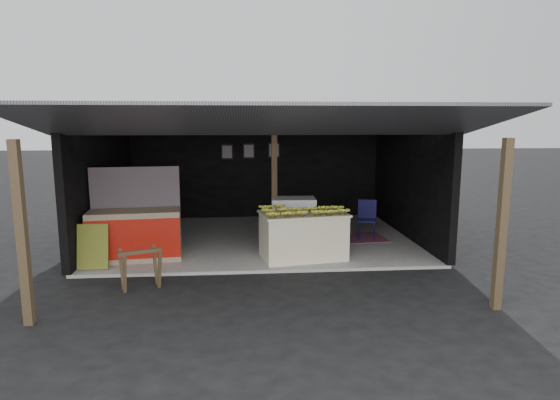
{
  "coord_description": "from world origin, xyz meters",
  "views": [
    {
      "loc": [
        -0.4,
        -8.15,
        2.71
      ],
      "look_at": [
        0.39,
        1.51,
        1.1
      ],
      "focal_mm": 30.0,
      "sensor_mm": 36.0,
      "label": 1
    }
  ],
  "objects": [
    {
      "name": "ground",
      "position": [
        0.0,
        0.0,
        0.0
      ],
      "size": [
        80.0,
        80.0,
        0.0
      ],
      "primitive_type": "plane",
      "color": "black",
      "rests_on": "ground"
    },
    {
      "name": "concrete_slab",
      "position": [
        0.0,
        2.5,
        0.03
      ],
      "size": [
        7.0,
        5.0,
        0.06
      ],
      "primitive_type": "cube",
      "color": "gray",
      "rests_on": "ground"
    },
    {
      "name": "banana_pile",
      "position": [
        0.79,
        0.76,
        1.06
      ],
      "size": [
        1.65,
        1.14,
        0.18
      ],
      "primitive_type": null,
      "rotation": [
        0.0,
        0.0,
        0.16
      ],
      "color": "yellow",
      "rests_on": "banana_table"
    },
    {
      "name": "magenta_rug",
      "position": [
        2.14,
        2.23,
        0.07
      ],
      "size": [
        1.58,
        1.13,
        0.01
      ],
      "primitive_type": "cube",
      "rotation": [
        0.0,
        0.0,
        0.09
      ],
      "color": "maroon",
      "rests_on": "concrete_slab"
    },
    {
      "name": "picture_frames",
      "position": [
        -0.17,
        4.89,
        1.93
      ],
      "size": [
        1.62,
        0.04,
        0.46
      ],
      "color": "black",
      "rests_on": "shophouse"
    },
    {
      "name": "banana_table",
      "position": [
        0.79,
        0.76,
        0.52
      ],
      "size": [
        1.79,
        1.26,
        0.91
      ],
      "rotation": [
        0.0,
        0.0,
        0.16
      ],
      "color": "white",
      "rests_on": "concrete_slab"
    },
    {
      "name": "white_crate",
      "position": [
        0.7,
        1.73,
        0.58
      ],
      "size": [
        0.96,
        0.68,
        1.04
      ],
      "rotation": [
        0.0,
        0.0,
        -0.04
      ],
      "color": "white",
      "rests_on": "concrete_slab"
    },
    {
      "name": "neighbor_stall",
      "position": [
        -2.49,
        0.96,
        0.59
      ],
      "size": [
        1.8,
        0.96,
        1.79
      ],
      "rotation": [
        0.0,
        0.0,
        0.1
      ],
      "color": "#998466",
      "rests_on": "concrete_slab"
    },
    {
      "name": "green_signboard",
      "position": [
        -3.13,
        0.36,
        0.47
      ],
      "size": [
        0.55,
        0.2,
        0.82
      ],
      "primitive_type": "cube",
      "rotation": [
        -0.2,
        0.0,
        0.0
      ],
      "color": "black",
      "rests_on": "concrete_slab"
    },
    {
      "name": "shophouse",
      "position": [
        0.0,
        2.82,
        2.1
      ],
      "size": [
        7.4,
        7.29,
        3.02
      ],
      "color": "black",
      "rests_on": "ground"
    },
    {
      "name": "water_barrel",
      "position": [
        1.55,
        1.11,
        0.33
      ],
      "size": [
        0.37,
        0.37,
        0.55
      ],
      "primitive_type": "cylinder",
      "color": "navy",
      "rests_on": "concrete_slab"
    },
    {
      "name": "sawhorse",
      "position": [
        -2.07,
        -0.65,
        0.42
      ],
      "size": [
        0.77,
        0.77,
        0.66
      ],
      "rotation": [
        0.0,
        0.0,
        0.38
      ],
      "color": "#4C3C26",
      "rests_on": "ground"
    },
    {
      "name": "plastic_chair",
      "position": [
        2.46,
        2.22,
        0.58
      ],
      "size": [
        0.52,
        0.52,
        0.89
      ],
      "rotation": [
        0.0,
        0.0,
        -0.28
      ],
      "color": "#0C0A39",
      "rests_on": "concrete_slab"
    }
  ]
}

